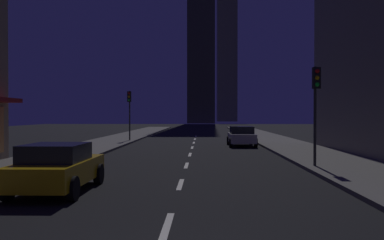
% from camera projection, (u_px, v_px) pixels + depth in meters
% --- Properties ---
extents(ground_plane, '(78.00, 136.00, 0.10)m').
position_uv_depth(ground_plane, '(194.00, 141.00, 37.50)').
color(ground_plane, black).
extents(sidewalk_right, '(4.00, 76.00, 0.15)m').
position_uv_depth(sidewalk_right, '(273.00, 140.00, 37.32)').
color(sidewalk_right, '#605E59').
rests_on(sidewalk_right, ground).
extents(sidewalk_left, '(4.00, 76.00, 0.15)m').
position_uv_depth(sidewalk_left, '(116.00, 140.00, 37.68)').
color(sidewalk_left, '#605E59').
rests_on(sidewalk_left, ground).
extents(lane_marking_center, '(0.16, 43.80, 0.01)m').
position_uv_depth(lane_marking_center, '(190.00, 155.00, 24.31)').
color(lane_marking_center, silver).
rests_on(lane_marking_center, ground).
extents(skyscraper_distant_mid, '(6.90, 8.92, 45.38)m').
position_uv_depth(skyscraper_distant_mid, '(227.00, 58.00, 149.87)').
color(skyscraper_distant_mid, '#635E4A').
rests_on(skyscraper_distant_mid, ground).
extents(car_parked_near, '(1.98, 4.24, 1.45)m').
position_uv_depth(car_parked_near, '(57.00, 167.00, 12.56)').
color(car_parked_near, gold).
rests_on(car_parked_near, ground).
extents(car_parked_far, '(1.98, 4.24, 1.45)m').
position_uv_depth(car_parked_far, '(241.00, 136.00, 31.08)').
color(car_parked_far, silver).
rests_on(car_parked_far, ground).
extents(fire_hydrant_far_left, '(0.42, 0.30, 0.65)m').
position_uv_depth(fire_hydrant_far_left, '(81.00, 149.00, 23.02)').
color(fire_hydrant_far_left, '#B2B2B2').
rests_on(fire_hydrant_far_left, sidewalk_left).
extents(traffic_light_near_right, '(0.32, 0.48, 4.20)m').
position_uv_depth(traffic_light_near_right, '(316.00, 94.00, 17.70)').
color(traffic_light_near_right, '#2D2D2D').
rests_on(traffic_light_near_right, sidewalk_right).
extents(traffic_light_far_left, '(0.32, 0.48, 4.20)m').
position_uv_depth(traffic_light_far_left, '(129.00, 104.00, 35.74)').
color(traffic_light_far_left, '#2D2D2D').
rests_on(traffic_light_far_left, sidewalk_left).
extents(street_lamp_right, '(1.96, 0.56, 6.58)m').
position_uv_depth(street_lamp_right, '(384.00, 7.00, 10.75)').
color(street_lamp_right, '#38383D').
rests_on(street_lamp_right, sidewalk_right).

